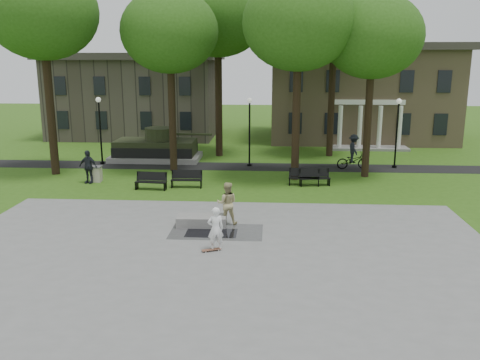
% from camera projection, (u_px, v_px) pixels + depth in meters
% --- Properties ---
extents(ground, '(120.00, 120.00, 0.00)m').
position_uv_depth(ground, '(227.00, 220.00, 23.66)').
color(ground, '#2E5514').
rests_on(ground, ground).
extents(plaza, '(22.00, 16.00, 0.02)m').
position_uv_depth(plaza, '(215.00, 262.00, 18.80)').
color(plaza, gray).
rests_on(plaza, ground).
extents(footpath, '(44.00, 2.60, 0.01)m').
position_uv_depth(footpath, '(242.00, 167.00, 35.30)').
color(footpath, black).
rests_on(footpath, ground).
extents(building_right, '(17.00, 12.00, 8.60)m').
position_uv_depth(building_right, '(358.00, 91.00, 47.25)').
color(building_right, '#9E8460').
rests_on(building_right, ground).
extents(building_left, '(15.00, 10.00, 7.20)m').
position_uv_depth(building_left, '(138.00, 98.00, 49.20)').
color(building_left, '#4C443D').
rests_on(building_left, ground).
extents(tree_0, '(6.80, 6.80, 12.97)m').
position_uv_depth(tree_0, '(42.00, 13.00, 30.77)').
color(tree_0, black).
rests_on(tree_0, ground).
extents(tree_1, '(6.20, 6.20, 11.63)m').
position_uv_depth(tree_1, '(170.00, 32.00, 32.02)').
color(tree_1, black).
rests_on(tree_1, ground).
extents(tree_2, '(6.60, 6.60, 12.16)m').
position_uv_depth(tree_2, '(299.00, 23.00, 29.51)').
color(tree_2, black).
rests_on(tree_2, ground).
extents(tree_3, '(6.00, 6.00, 11.19)m').
position_uv_depth(tree_3, '(373.00, 37.00, 30.37)').
color(tree_3, black).
rests_on(tree_3, ground).
extents(tree_4, '(7.20, 7.20, 13.50)m').
position_uv_depth(tree_4, '(218.00, 15.00, 36.87)').
color(tree_4, black).
rests_on(tree_4, ground).
extents(tree_5, '(6.40, 6.40, 12.44)m').
position_uv_depth(tree_5, '(335.00, 25.00, 37.00)').
color(tree_5, black).
rests_on(tree_5, ground).
extents(lamp_left, '(0.36, 0.36, 4.73)m').
position_uv_depth(lamp_left, '(100.00, 125.00, 35.55)').
color(lamp_left, black).
rests_on(lamp_left, ground).
extents(lamp_mid, '(0.36, 0.36, 4.73)m').
position_uv_depth(lamp_mid, '(250.00, 126.00, 34.91)').
color(lamp_mid, black).
rests_on(lamp_mid, ground).
extents(lamp_right, '(0.36, 0.36, 4.73)m').
position_uv_depth(lamp_right, '(397.00, 127.00, 34.30)').
color(lamp_right, black).
rests_on(lamp_right, ground).
extents(tank_monument, '(7.45, 3.40, 2.40)m').
position_uv_depth(tank_monument, '(156.00, 149.00, 37.43)').
color(tank_monument, gray).
rests_on(tank_monument, ground).
extents(puddle, '(2.20, 1.20, 0.00)m').
position_uv_depth(puddle, '(211.00, 233.00, 21.86)').
color(puddle, black).
rests_on(puddle, plaza).
extents(concrete_block, '(2.23, 1.08, 0.45)m').
position_uv_depth(concrete_block, '(202.00, 221.00, 22.80)').
color(concrete_block, gray).
rests_on(concrete_block, plaza).
extents(skateboard, '(0.79, 0.50, 0.07)m').
position_uv_depth(skateboard, '(212.00, 250.00, 19.82)').
color(skateboard, brown).
rests_on(skateboard, plaza).
extents(skateboarder, '(0.74, 0.60, 1.75)m').
position_uv_depth(skateboarder, '(216.00, 229.00, 19.74)').
color(skateboarder, white).
rests_on(skateboarder, plaza).
extents(friend_watching, '(0.97, 0.77, 1.94)m').
position_uv_depth(friend_watching, '(227.00, 203.00, 22.89)').
color(friend_watching, tan).
rests_on(friend_watching, plaza).
extents(pedestrian_walker, '(1.26, 0.75, 2.01)m').
position_uv_depth(pedestrian_walker, '(88.00, 167.00, 30.46)').
color(pedestrian_walker, '#22242D').
rests_on(pedestrian_walker, ground).
extents(cyclist, '(2.28, 1.32, 2.37)m').
position_uv_depth(cyclist, '(353.00, 155.00, 34.35)').
color(cyclist, black).
rests_on(cyclist, ground).
extents(park_bench_0, '(1.83, 0.68, 1.00)m').
position_uv_depth(park_bench_0, '(151.00, 180.00, 29.11)').
color(park_bench_0, black).
rests_on(park_bench_0, ground).
extents(park_bench_1, '(1.81, 0.57, 1.00)m').
position_uv_depth(park_bench_1, '(187.00, 178.00, 29.59)').
color(park_bench_1, black).
rests_on(park_bench_1, ground).
extents(park_bench_2, '(1.83, 0.66, 1.00)m').
position_uv_depth(park_bench_2, '(304.00, 176.00, 30.08)').
color(park_bench_2, black).
rests_on(park_bench_2, ground).
extents(park_bench_3, '(1.85, 0.83, 1.00)m').
position_uv_depth(park_bench_3, '(315.00, 177.00, 30.00)').
color(park_bench_3, black).
rests_on(park_bench_3, ground).
extents(trash_bin, '(0.68, 0.68, 0.96)m').
position_uv_depth(trash_bin, '(96.00, 174.00, 30.93)').
color(trash_bin, beige).
rests_on(trash_bin, ground).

